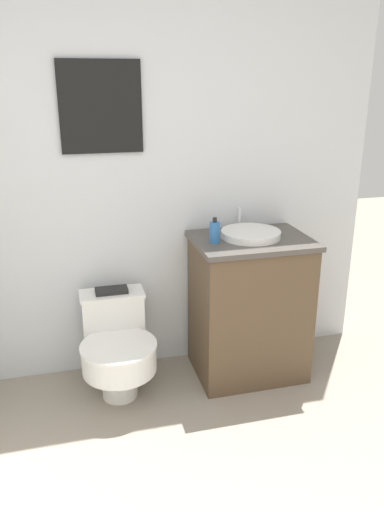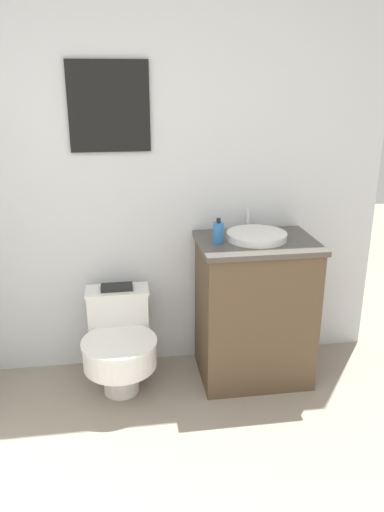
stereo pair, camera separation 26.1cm
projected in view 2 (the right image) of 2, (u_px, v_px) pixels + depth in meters
name	position (u px, v px, depth m)	size (l,w,h in m)	color
wall_back	(88.00, 169.00, 2.85)	(3.56, 0.07, 2.50)	silver
toilet	(119.00, 342.00, 2.89)	(0.43, 0.56, 0.57)	white
vanity	(254.00, 309.00, 2.98)	(0.67, 0.51, 0.87)	brown
sink	(256.00, 236.00, 2.85)	(0.35, 0.38, 0.13)	white
soap_bottle	(218.00, 233.00, 2.77)	(0.06, 0.06, 0.14)	#2D6BB2
book_on_tank	(117.00, 287.00, 2.95)	(0.19, 0.10, 0.02)	black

